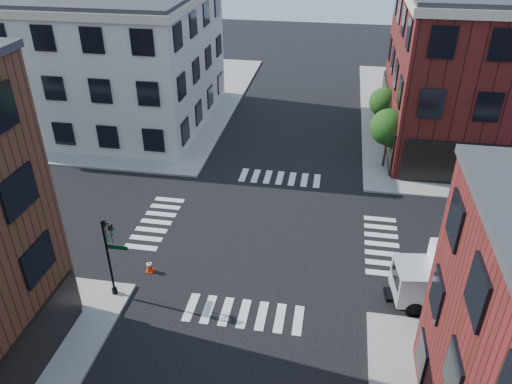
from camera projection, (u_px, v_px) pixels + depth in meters
The scene contains 8 objects.
ground at pixel (265, 233), 30.57m from camera, with size 120.00×120.00×0.00m, color black.
sidewalk_nw at pixel (95, 96), 51.37m from camera, with size 30.00×30.00×0.15m, color gray.
building_nw at pixel (81, 57), 44.07m from camera, with size 22.00×16.00×11.00m, color beige.
tree_near at pixel (389, 129), 36.31m from camera, with size 2.69×2.69×4.49m.
tree_far at pixel (384, 104), 41.55m from camera, with size 2.43×2.43×4.07m.
signal_pole at pixel (110, 250), 24.43m from camera, with size 1.29×1.24×4.60m.
box_truck at pixel (471, 278), 24.37m from camera, with size 7.39×3.01×3.27m.
traffic_cone at pixel (149, 266), 27.25m from camera, with size 0.44×0.44×0.76m.
Camera 1 is at (3.65, -24.74, 17.77)m, focal length 35.00 mm.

